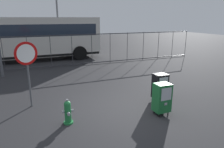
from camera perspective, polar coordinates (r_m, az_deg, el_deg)
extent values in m
plane|color=#262628|center=(6.92, 1.55, -9.92)|extent=(60.00, 60.00, 0.00)
cylinder|color=#1E7238|center=(6.24, -12.05, -13.04)|extent=(0.28, 0.28, 0.05)
cylinder|color=#1E7238|center=(6.10, -12.21, -10.56)|extent=(0.19, 0.19, 0.55)
sphere|color=#1E7238|center=(5.99, -12.36, -8.19)|extent=(0.19, 0.19, 0.19)
cylinder|color=gray|center=(5.94, -12.43, -7.13)|extent=(0.06, 0.06, 0.05)
cylinder|color=gray|center=(5.97, -11.98, -10.86)|extent=(0.09, 0.08, 0.09)
cylinder|color=gray|center=(6.06, -13.47, -10.25)|extent=(0.07, 0.07, 0.07)
cylinder|color=gray|center=(6.10, -11.03, -9.93)|extent=(0.07, 0.07, 0.07)
cylinder|color=black|center=(7.61, 12.55, -7.38)|extent=(0.04, 0.04, 0.12)
cylinder|color=black|center=(7.80, 14.58, -6.94)|extent=(0.04, 0.04, 0.12)
cylinder|color=black|center=(7.83, 11.37, -6.67)|extent=(0.04, 0.04, 0.12)
cylinder|color=black|center=(8.01, 13.38, -6.27)|extent=(0.04, 0.04, 0.12)
cube|color=black|center=(7.64, 13.20, -3.26)|extent=(0.48, 0.40, 0.90)
cube|color=#B2B7BF|center=(7.42, 14.21, -2.40)|extent=(0.36, 0.01, 0.40)
cube|color=gray|center=(7.52, 14.06, -4.69)|extent=(0.10, 0.02, 0.08)
cylinder|color=black|center=(6.59, 12.99, -11.13)|extent=(0.04, 0.04, 0.12)
cylinder|color=black|center=(6.78, 15.34, -10.53)|extent=(0.04, 0.04, 0.12)
cylinder|color=black|center=(6.79, 11.61, -10.21)|extent=(0.04, 0.04, 0.12)
cylinder|color=black|center=(6.97, 13.93, -9.65)|extent=(0.04, 0.04, 0.12)
cube|color=#19602D|center=(6.58, 13.75, -6.36)|extent=(0.48, 0.40, 0.90)
cube|color=#B2B7BF|center=(6.36, 14.94, -5.47)|extent=(0.36, 0.01, 0.40)
cube|color=gray|center=(6.48, 14.76, -8.08)|extent=(0.10, 0.02, 0.08)
cylinder|color=#4C4F54|center=(7.35, -22.25, -0.43)|extent=(0.06, 0.06, 2.20)
cylinder|color=red|center=(7.18, -22.85, 5.30)|extent=(0.71, 0.31, 0.76)
cylinder|color=white|center=(7.16, -22.85, 5.28)|extent=(0.56, 0.23, 0.60)
cube|color=#2D2D33|center=(12.98, -11.30, 10.64)|extent=(18.00, 0.04, 0.05)
cube|color=#2D2D33|center=(13.25, -10.89, 2.65)|extent=(18.00, 0.04, 0.05)
cylinder|color=#2D2D33|center=(12.89, -28.15, 4.83)|extent=(0.03, 0.03, 2.00)
cylinder|color=#2D2D33|center=(12.83, -22.43, 5.45)|extent=(0.03, 0.03, 2.00)
cylinder|color=#2D2D33|center=(12.89, -16.71, 6.01)|extent=(0.03, 0.03, 2.00)
cylinder|color=#2D2D33|center=(13.08, -11.08, 6.50)|extent=(0.03, 0.03, 2.00)
cylinder|color=#2D2D33|center=(13.40, -5.66, 6.91)|extent=(0.03, 0.03, 2.00)
cylinder|color=#2D2D33|center=(13.82, -0.53, 7.24)|extent=(0.03, 0.03, 2.00)
cylinder|color=#2D2D33|center=(14.35, 4.27, 7.50)|extent=(0.03, 0.03, 2.00)
cylinder|color=#2D2D33|center=(14.97, 8.71, 7.70)|extent=(0.03, 0.03, 2.00)
cylinder|color=#2D2D33|center=(15.67, 12.78, 7.84)|extent=(0.03, 0.03, 2.00)
cylinder|color=#2D2D33|center=(16.45, 16.48, 7.93)|extent=(0.03, 0.03, 2.00)
cylinder|color=#2D2D33|center=(17.28, 19.84, 7.98)|extent=(0.03, 0.03, 2.00)
cube|color=beige|center=(15.73, -23.57, 9.45)|extent=(10.50, 2.52, 2.65)
cube|color=#1E2838|center=(15.70, -23.76, 11.18)|extent=(9.87, 2.53, 0.80)
cube|color=black|center=(15.88, -23.10, 5.07)|extent=(10.29, 2.53, 0.16)
cylinder|color=black|center=(15.04, -8.97, 5.79)|extent=(1.00, 0.28, 1.00)
cylinder|color=black|center=(17.45, -10.95, 7.02)|extent=(1.00, 0.28, 1.00)
cylinder|color=#4C4F54|center=(17.89, -15.19, 18.47)|extent=(0.14, 0.14, 8.15)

